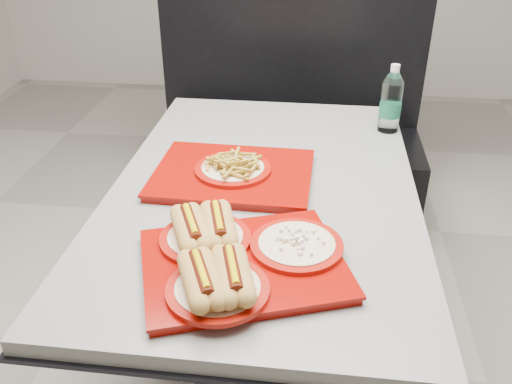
# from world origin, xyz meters

# --- Properties ---
(ground) EXTENTS (6.00, 6.00, 0.00)m
(ground) POSITION_xyz_m (0.00, 0.00, 0.00)
(ground) COLOR #9A958A
(ground) RESTS_ON ground
(diner_table) EXTENTS (0.92, 1.42, 0.75)m
(diner_table) POSITION_xyz_m (0.00, 0.00, 0.58)
(diner_table) COLOR black
(diner_table) RESTS_ON ground
(booth_bench) EXTENTS (1.30, 0.57, 1.35)m
(booth_bench) POSITION_xyz_m (0.00, 1.09, 0.40)
(booth_bench) COLOR black
(booth_bench) RESTS_ON ground
(tray_near) EXTENTS (0.56, 0.49, 0.10)m
(tray_near) POSITION_xyz_m (-0.02, -0.42, 0.79)
(tray_near) COLOR #830903
(tray_near) RESTS_ON diner_table
(tray_far) EXTENTS (0.48, 0.38, 0.09)m
(tray_far) POSITION_xyz_m (-0.10, 0.02, 0.78)
(tray_far) COLOR #830903
(tray_far) RESTS_ON diner_table
(water_bottle) EXTENTS (0.08, 0.08, 0.24)m
(water_bottle) POSITION_xyz_m (0.40, 0.46, 0.86)
(water_bottle) COLOR silver
(water_bottle) RESTS_ON diner_table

